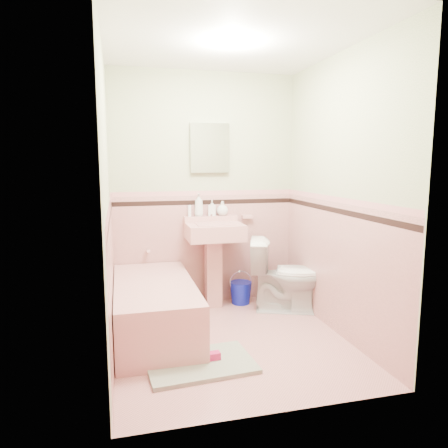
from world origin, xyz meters
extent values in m
plane|color=tan|center=(0.00, 0.00, 0.00)|extent=(2.20, 2.20, 0.00)
plane|color=white|center=(0.00, 0.00, 2.50)|extent=(2.20, 2.20, 0.00)
plane|color=beige|center=(0.00, 1.10, 1.25)|extent=(2.50, 0.00, 2.50)
plane|color=beige|center=(0.00, -1.10, 1.25)|extent=(2.50, 0.00, 2.50)
plane|color=beige|center=(-1.00, 0.00, 1.25)|extent=(0.00, 2.50, 2.50)
plane|color=beige|center=(1.00, 0.00, 1.25)|extent=(0.00, 2.50, 2.50)
plane|color=#D1918C|center=(0.00, 1.09, 0.60)|extent=(2.00, 0.00, 2.00)
plane|color=#D1918C|center=(0.00, -1.09, 0.60)|extent=(2.00, 0.00, 2.00)
plane|color=#D1918C|center=(-0.99, 0.00, 0.60)|extent=(0.00, 2.20, 2.20)
plane|color=#D1918C|center=(0.99, 0.00, 0.60)|extent=(0.00, 2.20, 2.20)
plane|color=black|center=(0.00, 1.08, 1.12)|extent=(2.00, 0.00, 2.00)
plane|color=black|center=(0.00, -1.08, 1.12)|extent=(2.00, 0.00, 2.00)
plane|color=black|center=(-0.98, 0.00, 1.12)|extent=(0.00, 2.20, 2.20)
plane|color=black|center=(0.98, 0.00, 1.12)|extent=(0.00, 2.20, 2.20)
plane|color=#CF8484|center=(0.00, 1.08, 1.22)|extent=(2.00, 0.00, 2.00)
plane|color=#CF8484|center=(0.00, -1.08, 1.22)|extent=(2.00, 0.00, 2.00)
plane|color=#CF8484|center=(-0.98, 0.00, 1.22)|extent=(0.00, 2.20, 2.20)
plane|color=#CF8484|center=(0.98, 0.00, 1.22)|extent=(0.00, 2.20, 2.20)
cube|color=tan|center=(-0.63, 0.33, 0.23)|extent=(0.70, 1.50, 0.45)
cylinder|color=silver|center=(-0.63, 1.05, 0.63)|extent=(0.04, 0.12, 0.04)
cylinder|color=silver|center=(0.05, 1.00, 0.95)|extent=(0.02, 0.02, 0.10)
cube|color=white|center=(0.05, 1.07, 1.70)|extent=(0.42, 0.04, 0.52)
cube|color=tan|center=(0.47, 1.06, 0.95)|extent=(0.11, 0.07, 0.04)
imported|color=#B2B2B2|center=(-0.08, 1.04, 1.10)|extent=(0.10, 0.10, 0.24)
imported|color=#B2B2B2|center=(0.07, 1.04, 1.06)|extent=(0.09, 0.10, 0.17)
imported|color=#B2B2B2|center=(0.18, 1.04, 1.05)|extent=(0.15, 0.15, 0.16)
cylinder|color=white|center=(-0.18, 1.04, 1.04)|extent=(0.05, 0.05, 0.12)
imported|color=white|center=(0.76, 0.60, 0.38)|extent=(0.85, 0.66, 0.76)
cube|color=gray|center=(-0.35, -0.38, 0.02)|extent=(0.85, 0.60, 0.03)
cube|color=#BF1E59|center=(-0.26, -0.36, 0.06)|extent=(0.15, 0.08, 0.06)
camera|label=1|loc=(-0.91, -3.35, 1.55)|focal=33.45mm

